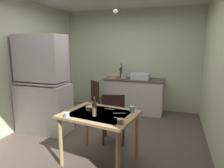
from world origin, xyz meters
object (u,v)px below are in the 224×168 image
at_px(hutch_cabinet, 43,87).
at_px(teacup_cream, 132,109).
at_px(mixing_bowl_counter, 112,76).
at_px(serving_bowl_wide, 91,108).
at_px(hand_pump, 121,72).
at_px(dining_table, 99,120).
at_px(chair_far_side, 114,117).
at_px(glass_bottle, 94,108).
at_px(sink_basin, 140,76).
at_px(chair_by_counter, 99,98).

distance_m(hutch_cabinet, teacup_cream, 1.97).
xyz_separation_m(mixing_bowl_counter, serving_bowl_wide, (0.41, -2.28, -0.13)).
bearing_deg(mixing_bowl_counter, teacup_cream, -64.91).
relative_size(hand_pump, dining_table, 0.35).
bearing_deg(chair_far_side, hand_pump, 102.17).
bearing_deg(teacup_cream, chair_far_side, 135.63).
distance_m(mixing_bowl_counter, serving_bowl_wide, 2.32).
distance_m(teacup_cream, glass_bottle, 0.57).
xyz_separation_m(chair_far_side, glass_bottle, (-0.04, -0.74, 0.39)).
bearing_deg(sink_basin, chair_far_side, -93.92).
distance_m(hutch_cabinet, dining_table, 1.66).
xyz_separation_m(hand_pump, mixing_bowl_counter, (-0.20, -0.10, -0.13)).
height_order(hutch_cabinet, dining_table, hutch_cabinet).
xyz_separation_m(hutch_cabinet, dining_table, (1.48, -0.70, -0.24)).
bearing_deg(hand_pump, dining_table, -81.17).
relative_size(mixing_bowl_counter, chair_far_side, 0.30).
height_order(hutch_cabinet, chair_far_side, hutch_cabinet).
bearing_deg(sink_basin, dining_table, -93.31).
distance_m(chair_by_counter, serving_bowl_wide, 1.88).
xyz_separation_m(chair_far_side, chair_by_counter, (-0.78, 1.25, -0.02)).
height_order(serving_bowl_wide, glass_bottle, glass_bottle).
distance_m(mixing_bowl_counter, dining_table, 2.47).
bearing_deg(teacup_cream, hand_pump, 109.72).
bearing_deg(mixing_bowl_counter, glass_bottle, -77.28).
height_order(sink_basin, glass_bottle, glass_bottle).
bearing_deg(chair_far_side, dining_table, -91.51).
bearing_deg(hand_pump, sink_basin, -4.92).
xyz_separation_m(hutch_cabinet, chair_far_side, (1.50, -0.08, -0.42)).
bearing_deg(sink_basin, hutch_cabinet, -133.16).
relative_size(chair_far_side, serving_bowl_wide, 5.94).
relative_size(hand_pump, glass_bottle, 1.47).
height_order(dining_table, chair_far_side, chair_far_side).
distance_m(mixing_bowl_counter, teacup_cream, 2.39).
distance_m(sink_basin, hand_pump, 0.54).
relative_size(serving_bowl_wide, teacup_cream, 1.96).
distance_m(sink_basin, dining_table, 2.46).
relative_size(mixing_bowl_counter, chair_by_counter, 0.31).
relative_size(hutch_cabinet, serving_bowl_wide, 12.47).
xyz_separation_m(chair_by_counter, serving_bowl_wide, (0.58, -1.76, 0.33)).
bearing_deg(dining_table, serving_bowl_wide, 149.74).
distance_m(hutch_cabinet, serving_bowl_wide, 1.44).
bearing_deg(mixing_bowl_counter, chair_by_counter, -108.27).
height_order(dining_table, glass_bottle, glass_bottle).
bearing_deg(chair_far_side, glass_bottle, -92.97).
relative_size(hutch_cabinet, chair_far_side, 2.10).
xyz_separation_m(hand_pump, chair_by_counter, (-0.37, -0.61, -0.58)).
bearing_deg(sink_basin, teacup_cream, -82.67).
bearing_deg(chair_by_counter, glass_bottle, -69.64).
bearing_deg(hutch_cabinet, chair_by_counter, 58.09).
distance_m(dining_table, teacup_cream, 0.50).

